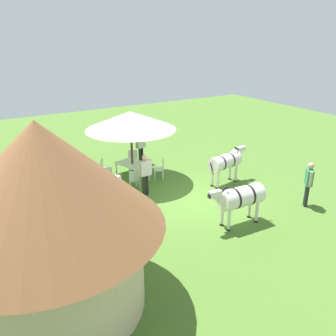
{
  "coord_description": "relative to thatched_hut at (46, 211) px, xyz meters",
  "views": [
    {
      "loc": [
        -9.89,
        6.92,
        5.91
      ],
      "look_at": [
        0.99,
        0.36,
        1.0
      ],
      "focal_mm": 37.14,
      "sensor_mm": 36.0,
      "label": 1
    }
  ],
  "objects": [
    {
      "name": "guest_behind_table",
      "position": [
        4.18,
        -4.48,
        -1.43
      ],
      "size": [
        0.23,
        0.6,
        1.67
      ],
      "rotation": [
        0.0,
        0.0,
        1.63
      ],
      "color": "black",
      "rests_on": "ground_plane"
    },
    {
      "name": "patio_dining_table",
      "position": [
        5.86,
        -4.73,
        -1.78
      ],
      "size": [
        1.56,
        1.24,
        0.74
      ],
      "rotation": [
        0.0,
        0.0,
        0.29
      ],
      "color": "silver",
      "rests_on": "ground_plane"
    },
    {
      "name": "patio_chair_near_lawn",
      "position": [
        6.95,
        -5.27,
        -1.91
      ],
      "size": [
        0.57,
        0.58,
        0.9
      ],
      "rotation": [
        0.0,
        0.0,
        1.11
      ],
      "color": "white",
      "rests_on": "ground_plane"
    },
    {
      "name": "zebra_toward_hut",
      "position": [
        3.45,
        -7.86,
        -1.46
      ],
      "size": [
        0.83,
        2.14,
        1.52
      ],
      "rotation": [
        0.0,
        0.0,
        3.3
      ],
      "color": "silver",
      "rests_on": "ground_plane"
    },
    {
      "name": "zebra_by_umbrella",
      "position": [
        3.98,
        -2.4,
        -1.45
      ],
      "size": [
        1.55,
        2.04,
        1.52
      ],
      "rotation": [
        0.0,
        0.0,
        5.69
      ],
      "color": "silver",
      "rests_on": "ground_plane"
    },
    {
      "name": "shade_umbrella",
      "position": [
        5.86,
        -4.73,
        0.17
      ],
      "size": [
        3.74,
        3.74,
        2.99
      ],
      "color": "#493225",
      "rests_on": "ground_plane"
    },
    {
      "name": "patio_chair_near_hut",
      "position": [
        6.5,
        -3.7,
        -1.91
      ],
      "size": [
        0.6,
        0.59,
        0.9
      ],
      "rotation": [
        0.0,
        0.0,
        -3.7
      ],
      "color": "silver",
      "rests_on": "ground_plane"
    },
    {
      "name": "thatched_hut",
      "position": [
        0.0,
        0.0,
        0.0
      ],
      "size": [
        5.04,
        5.04,
        4.39
      ],
      "rotation": [
        0.0,
        0.0,
        0.0
      ],
      "color": "beige",
      "rests_on": "ground_plane"
    },
    {
      "name": "guest_beside_umbrella",
      "position": [
        7.43,
        -5.93,
        -1.45
      ],
      "size": [
        0.29,
        0.58,
        1.64
      ],
      "rotation": [
        0.0,
        0.0,
        1.77
      ],
      "color": "black",
      "rests_on": "ground_plane"
    },
    {
      "name": "zebra_nearest_camera",
      "position": [
        0.61,
        -6.06,
        -1.46
      ],
      "size": [
        0.74,
        2.21,
        1.51
      ],
      "rotation": [
        0.0,
        0.0,
        6.23
      ],
      "color": "silver",
      "rests_on": "ground_plane"
    },
    {
      "name": "patio_chair_west_end",
      "position": [
        5.3,
        -5.81,
        -1.91
      ],
      "size": [
        0.58,
        0.58,
        0.9
      ],
      "rotation": [
        0.0,
        0.0,
        -0.48
      ],
      "color": "white",
      "rests_on": "ground_plane"
    },
    {
      "name": "ground_plane",
      "position": [
        3.03,
        -5.77,
        -2.44
      ],
      "size": [
        36.0,
        36.0,
        0.0
      ],
      "primitive_type": "plane",
      "color": "#4C732B"
    },
    {
      "name": "patio_chair_east_end",
      "position": [
        4.72,
        -4.28,
        -1.91
      ],
      "size": [
        0.55,
        0.56,
        0.9
      ],
      "rotation": [
        0.0,
        0.0,
        -1.95
      ],
      "color": "silver",
      "rests_on": "ground_plane"
    },
    {
      "name": "standing_watcher",
      "position": [
        0.33,
        -9.08,
        -1.42
      ],
      "size": [
        0.48,
        0.46,
        1.68
      ],
      "rotation": [
        0.0,
        0.0,
        -0.72
      ],
      "color": "black",
      "rests_on": "ground_plane"
    }
  ]
}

